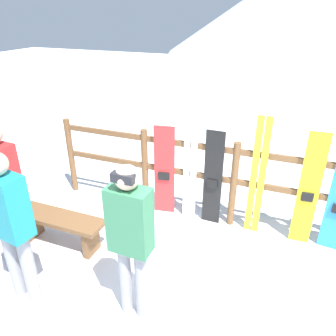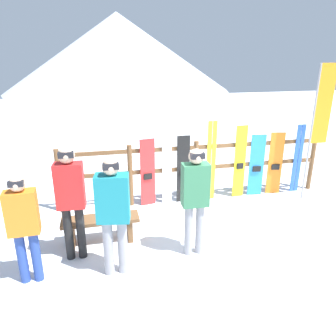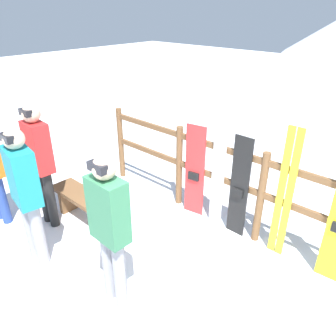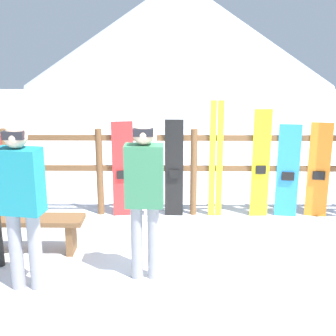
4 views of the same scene
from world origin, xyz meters
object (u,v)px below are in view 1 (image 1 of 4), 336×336
(bench, at_px, (60,224))
(ski_pair_white, at_px, (190,171))
(person_plaid_green, at_px, (130,234))
(person_teal, at_px, (10,220))
(snowboard_black_stripe, at_px, (213,179))
(ski_pair_yellow, at_px, (258,178))
(snowboard_red, at_px, (164,171))
(person_red, at_px, (4,183))
(snowboard_yellow, at_px, (309,191))

(bench, xyz_separation_m, ski_pair_white, (1.39, 1.26, 0.44))
(person_plaid_green, distance_m, person_teal, 1.25)
(snowboard_black_stripe, bearing_deg, ski_pair_yellow, 0.33)
(snowboard_red, height_order, ski_pair_yellow, ski_pair_yellow)
(person_plaid_green, bearing_deg, ski_pair_yellow, 64.04)
(person_teal, distance_m, person_red, 0.77)
(ski_pair_white, bearing_deg, person_red, -137.60)
(snowboard_black_stripe, bearing_deg, snowboard_red, -180.00)
(ski_pair_white, distance_m, snowboard_black_stripe, 0.35)
(snowboard_red, distance_m, ski_pair_yellow, 1.36)
(bench, relative_size, snowboard_yellow, 0.79)
(person_teal, relative_size, snowboard_black_stripe, 1.20)
(person_teal, distance_m, ski_pair_white, 2.45)
(ski_pair_yellow, xyz_separation_m, snowboard_yellow, (0.65, -0.00, -0.07))
(bench, xyz_separation_m, snowboard_black_stripe, (1.73, 1.26, 0.39))
(person_plaid_green, height_order, ski_pair_white, person_plaid_green)
(person_teal, distance_m, snowboard_black_stripe, 2.64)
(person_plaid_green, xyz_separation_m, snowboard_yellow, (1.57, 1.89, -0.22))
(person_red, height_order, snowboard_black_stripe, person_red)
(snowboard_black_stripe, bearing_deg, person_teal, -125.97)
(snowboard_red, bearing_deg, person_teal, -110.55)
(person_teal, xyz_separation_m, snowboard_red, (0.80, 2.12, -0.31))
(ski_pair_yellow, bearing_deg, snowboard_yellow, -0.29)
(bench, bearing_deg, ski_pair_yellow, 28.37)
(bench, xyz_separation_m, snowboard_red, (0.99, 1.26, 0.37))
(snowboard_black_stripe, distance_m, ski_pair_yellow, 0.62)
(snowboard_yellow, bearing_deg, snowboard_red, -180.00)
(person_red, height_order, snowboard_yellow, person_red)
(snowboard_red, bearing_deg, ski_pair_white, 0.50)
(snowboard_black_stripe, distance_m, snowboard_yellow, 1.26)
(person_plaid_green, height_order, person_teal, person_teal)
(person_teal, relative_size, ski_pair_yellow, 1.01)
(person_red, relative_size, ski_pair_white, 1.15)
(person_red, xyz_separation_m, snowboard_red, (1.38, 1.62, -0.35))
(snowboard_red, relative_size, snowboard_yellow, 0.89)
(person_plaid_green, relative_size, ski_pair_white, 1.11)
(snowboard_yellow, bearing_deg, ski_pair_yellow, 179.71)
(bench, distance_m, person_teal, 1.11)
(bench, relative_size, person_red, 0.71)
(snowboard_red, xyz_separation_m, snowboard_yellow, (2.00, 0.00, 0.09))
(bench, relative_size, snowboard_black_stripe, 0.87)
(person_red, xyz_separation_m, ski_pair_yellow, (2.73, 1.62, -0.20))
(person_red, distance_m, snowboard_black_stripe, 2.69)
(ski_pair_white, height_order, snowboard_black_stripe, ski_pair_white)
(snowboard_red, xyz_separation_m, snowboard_black_stripe, (0.74, 0.00, 0.01))
(snowboard_red, relative_size, ski_pair_yellow, 0.82)
(ski_pair_white, relative_size, snowboard_black_stripe, 1.07)
(person_plaid_green, height_order, person_red, person_red)
(person_plaid_green, height_order, ski_pair_yellow, person_plaid_green)
(person_plaid_green, bearing_deg, snowboard_yellow, 50.25)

